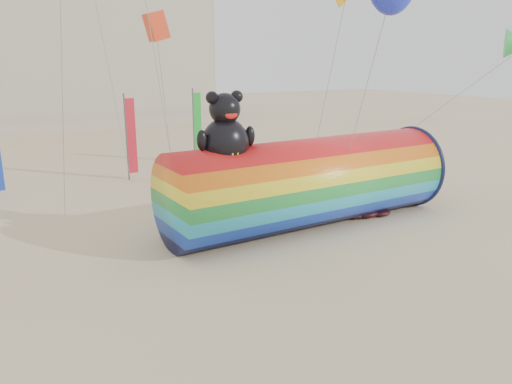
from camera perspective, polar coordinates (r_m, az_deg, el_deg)
ground at (r=17.69m, az=1.20°, el=-8.83°), size 160.00×160.00×0.00m
windsock_assembly at (r=21.92m, az=6.13°, el=1.37°), size 13.20×4.02×6.08m
kite_handler at (r=24.75m, az=11.46°, el=0.11°), size 0.80×0.77×1.84m
fabric_bundle at (r=23.97m, az=12.80°, el=-2.31°), size 2.62×1.35×0.41m
festival_banners at (r=31.51m, az=-15.64°, el=6.20°), size 13.69×3.18×5.20m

